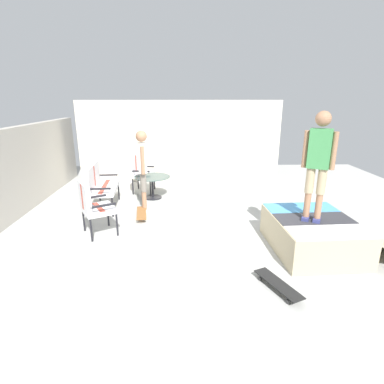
% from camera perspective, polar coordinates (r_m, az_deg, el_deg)
% --- Properties ---
extents(ground_plane, '(12.00, 12.00, 0.10)m').
position_cam_1_polar(ground_plane, '(5.99, 2.47, -7.61)').
color(ground_plane, '#A8A8A3').
extents(house_facade, '(0.23, 6.00, 2.40)m').
position_cam_1_polar(house_facade, '(9.31, -2.21, 9.37)').
color(house_facade, beige).
rests_on(house_facade, ground_plane).
extents(skate_ramp, '(1.67, 2.07, 0.56)m').
position_cam_1_polar(skate_ramp, '(5.54, 21.77, -7.26)').
color(skate_ramp, tan).
rests_on(skate_ramp, ground_plane).
extents(patio_bench, '(1.29, 0.65, 1.02)m').
position_cam_1_polar(patio_bench, '(7.26, -16.96, 1.70)').
color(patio_bench, black).
rests_on(patio_bench, ground_plane).
extents(patio_chair_near_house, '(0.68, 0.62, 1.02)m').
position_cam_1_polar(patio_chair_near_house, '(8.35, -9.81, 4.12)').
color(patio_chair_near_house, black).
rests_on(patio_chair_near_house, ground_plane).
extents(patio_chair_by_wall, '(0.81, 0.79, 1.02)m').
position_cam_1_polar(patio_chair_by_wall, '(5.86, -18.14, -2.07)').
color(patio_chair_by_wall, black).
rests_on(patio_chair_by_wall, ground_plane).
extents(patio_table, '(0.90, 0.90, 0.57)m').
position_cam_1_polar(patio_table, '(7.80, -7.38, 1.73)').
color(patio_table, black).
rests_on(patio_table, ground_plane).
extents(person_watching, '(0.48, 0.28, 1.80)m').
position_cam_1_polar(person_watching, '(6.78, -9.21, 5.06)').
color(person_watching, silver).
rests_on(person_watching, ground_plane).
extents(person_skater, '(0.34, 0.43, 1.72)m').
position_cam_1_polar(person_skater, '(5.06, 22.52, 5.74)').
color(person_skater, navy).
rests_on(person_skater, skate_ramp).
extents(skateboard_by_bench, '(0.82, 0.30, 0.10)m').
position_cam_1_polar(skateboard_by_bench, '(6.67, -9.40, -3.92)').
color(skateboard_by_bench, brown).
rests_on(skateboard_by_bench, ground_plane).
extents(skateboard_spare, '(0.81, 0.50, 0.10)m').
position_cam_1_polar(skateboard_spare, '(4.39, 15.75, -16.23)').
color(skateboard_spare, black).
rests_on(skateboard_spare, ground_plane).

